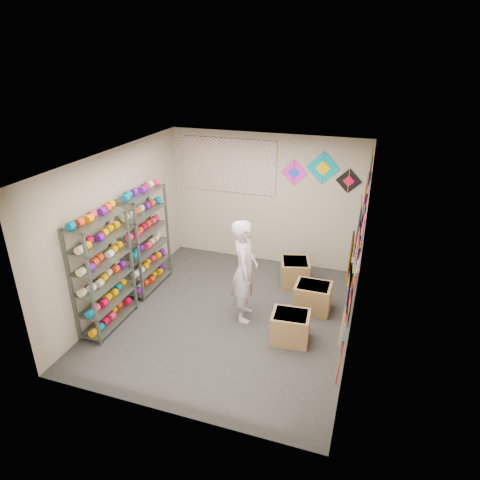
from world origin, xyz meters
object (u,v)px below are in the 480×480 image
(shelf_rack_front, at_px, (103,273))
(carton_a, at_px, (290,327))
(carton_b, at_px, (313,297))
(shopkeeper, at_px, (245,271))
(shelf_rack_back, at_px, (145,241))
(carton_c, at_px, (295,273))

(shelf_rack_front, xyz_separation_m, carton_a, (2.91, 0.52, -0.71))
(carton_a, xyz_separation_m, carton_b, (0.18, 0.96, 0.01))
(shopkeeper, bearing_deg, shelf_rack_back, 64.89)
(shelf_rack_back, height_order, carton_b, shelf_rack_back)
(shelf_rack_front, xyz_separation_m, carton_b, (3.09, 1.48, -0.70))
(shopkeeper, height_order, carton_c, shopkeeper)
(carton_b, distance_m, carton_c, 0.91)
(shelf_rack_back, relative_size, shopkeeper, 1.08)
(shelf_rack_back, relative_size, carton_c, 3.31)
(shelf_rack_front, bearing_deg, carton_c, 40.75)
(shelf_rack_back, xyz_separation_m, carton_a, (2.91, -0.78, -0.71))
(carton_a, relative_size, carton_c, 1.00)
(carton_a, bearing_deg, shopkeeper, 151.61)
(shelf_rack_back, relative_size, carton_b, 3.15)
(shelf_rack_back, xyz_separation_m, carton_c, (2.61, 0.95, -0.70))
(shelf_rack_back, xyz_separation_m, shopkeeper, (2.04, -0.40, -0.07))
(carton_a, xyz_separation_m, carton_c, (-0.30, 1.73, 0.01))
(shopkeeper, bearing_deg, carton_c, -37.07)
(shelf_rack_front, bearing_deg, shopkeeper, 23.84)
(carton_b, height_order, carton_c, carton_c)
(shelf_rack_back, height_order, carton_c, shelf_rack_back)
(shopkeeper, bearing_deg, carton_a, -127.78)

